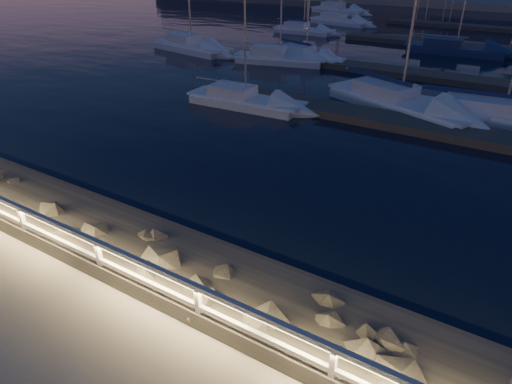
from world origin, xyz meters
TOP-DOWN VIEW (x-y plane):
  - ground at (0.00, 0.00)m, footprint 400.00×400.00m
  - harbor_water at (0.00, 31.22)m, footprint 400.00×440.00m
  - guard_rail at (-0.07, -0.00)m, footprint 44.11×0.12m
  - riprap at (2.52, 1.33)m, footprint 32.05×3.11m
  - floating_docks at (0.00, 32.50)m, footprint 22.00×36.00m
  - sailboat_a at (-19.78, 24.75)m, footprint 8.08×3.65m
  - sailboat_b at (-7.74, 14.67)m, footprint 6.74×2.38m
  - sailboat_c at (-0.51, 18.71)m, footprint 8.91×5.56m
  - sailboat_e at (-11.38, 24.78)m, footprint 7.20×3.69m
  - sailboat_f at (-10.23, 26.94)m, footprint 6.74×3.65m
  - sailboat_g at (-1.07, 35.54)m, footprint 8.10×2.91m
  - sailboat_h at (4.36, 19.20)m, footprint 9.04×3.55m
  - sailboat_i at (-16.01, 37.77)m, footprint 6.32×2.10m
  - sailboat_m at (-19.46, 54.68)m, footprint 8.11×3.79m
  - sailboat_n at (-15.39, 45.54)m, footprint 7.44×3.38m

SIDE VIEW (x-z plane):
  - harbor_water at x=0.00m, z-range -1.27..-0.67m
  - floating_docks at x=0.00m, z-range -0.60..-0.20m
  - sailboat_f at x=-10.23m, z-range -5.74..5.33m
  - sailboat_b at x=-7.74m, z-range -5.85..5.44m
  - sailboat_i at x=-16.01m, z-range -5.55..5.15m
  - sailboat_n at x=-15.39m, z-range -6.31..5.95m
  - riprap at x=2.52m, z-range -0.87..0.51m
  - sailboat_g at x=-1.07m, z-range -6.93..6.58m
  - sailboat_h at x=4.36m, z-range -7.62..7.28m
  - sailboat_e at x=-11.38m, z-range -6.11..5.77m
  - sailboat_c at x=-0.51m, z-range -7.51..7.20m
  - sailboat_a at x=-19.78m, z-range -6.82..6.56m
  - sailboat_m at x=-19.46m, z-range -6.83..6.57m
  - ground at x=0.00m, z-range 0.00..0.00m
  - guard_rail at x=-0.07m, z-range 0.24..1.30m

